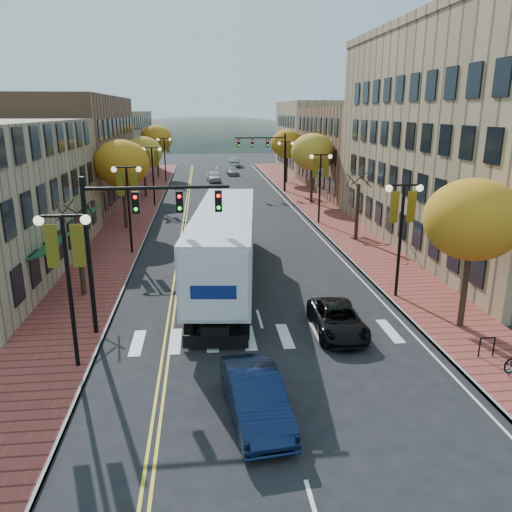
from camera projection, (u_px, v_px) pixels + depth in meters
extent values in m
plane|color=black|center=(271.00, 359.00, 20.01)|extent=(200.00, 200.00, 0.00)
cube|color=brown|center=(138.00, 209.00, 50.08)|extent=(4.00, 85.00, 0.15)
cube|color=brown|center=(314.00, 205.00, 51.93)|extent=(4.00, 85.00, 0.15)
cube|color=brown|center=(60.00, 152.00, 51.07)|extent=(12.00, 24.00, 11.00)
cube|color=#9E8966|center=(105.00, 144.00, 75.15)|extent=(12.00, 26.00, 9.50)
cube|color=#997F5B|center=(501.00, 141.00, 35.08)|extent=(15.00, 28.00, 15.00)
cube|color=brown|center=(375.00, 150.00, 60.60)|extent=(15.00, 24.00, 10.00)
cube|color=#9E8966|center=(330.00, 137.00, 81.45)|extent=(15.00, 20.00, 11.00)
cylinder|color=#382619|center=(80.00, 256.00, 26.08)|extent=(0.28, 0.28, 4.20)
cylinder|color=#382619|center=(124.00, 198.00, 41.26)|extent=(0.28, 0.28, 4.90)
ellipsoid|color=orange|center=(122.00, 163.00, 40.46)|extent=(4.48, 4.48, 3.81)
cylinder|color=#382619|center=(145.00, 176.00, 56.58)|extent=(0.28, 0.28, 4.55)
ellipsoid|color=yellow|center=(143.00, 152.00, 55.84)|extent=(4.16, 4.16, 3.54)
cylinder|color=#382619|center=(158.00, 159.00, 73.69)|extent=(0.28, 0.28, 5.04)
ellipsoid|color=orange|center=(156.00, 139.00, 72.86)|extent=(4.61, 4.61, 3.92)
cylinder|color=#382619|center=(466.00, 278.00, 22.16)|extent=(0.28, 0.28, 4.55)
ellipsoid|color=orange|center=(473.00, 220.00, 21.42)|extent=(4.16, 4.16, 3.54)
cylinder|color=#382619|center=(357.00, 212.00, 37.48)|extent=(0.28, 0.28, 4.20)
cylinder|color=#382619|center=(312.00, 179.00, 52.65)|extent=(0.28, 0.28, 4.90)
ellipsoid|color=yellow|center=(313.00, 152.00, 51.85)|extent=(4.48, 4.48, 3.81)
cylinder|color=#382619|center=(287.00, 164.00, 67.94)|extent=(0.28, 0.28, 4.76)
ellipsoid|color=orange|center=(287.00, 144.00, 67.17)|extent=(4.35, 4.35, 3.70)
cylinder|color=black|center=(70.00, 296.00, 18.39)|extent=(0.16, 0.16, 6.00)
cylinder|color=black|center=(62.00, 216.00, 17.55)|extent=(1.60, 0.10, 0.10)
sphere|color=#FFF2CC|center=(39.00, 221.00, 17.51)|extent=(0.36, 0.36, 0.36)
sphere|color=#FFF2CC|center=(85.00, 220.00, 17.68)|extent=(0.36, 0.36, 0.36)
cube|color=#A89C16|center=(52.00, 246.00, 17.81)|extent=(0.45, 0.03, 1.60)
cube|color=#A89C16|center=(78.00, 246.00, 17.91)|extent=(0.45, 0.03, 1.60)
cylinder|color=black|center=(129.00, 212.00, 33.66)|extent=(0.16, 0.16, 6.00)
cylinder|color=black|center=(126.00, 167.00, 32.82)|extent=(1.60, 0.10, 0.10)
sphere|color=#FFF2CC|center=(114.00, 169.00, 32.78)|extent=(0.36, 0.36, 0.36)
sphere|color=#FFF2CC|center=(139.00, 169.00, 32.95)|extent=(0.36, 0.36, 0.36)
cube|color=#A89C16|center=(120.00, 184.00, 33.09)|extent=(0.45, 0.03, 1.60)
cube|color=#A89C16|center=(134.00, 184.00, 33.18)|extent=(0.45, 0.03, 1.60)
cylinder|color=black|center=(153.00, 178.00, 50.84)|extent=(0.16, 0.16, 6.00)
cylinder|color=black|center=(151.00, 148.00, 50.00)|extent=(1.60, 0.10, 0.10)
sphere|color=#FFF2CC|center=(143.00, 149.00, 49.96)|extent=(0.36, 0.36, 0.36)
sphere|color=#FFF2CC|center=(160.00, 149.00, 50.13)|extent=(0.36, 0.36, 0.36)
cube|color=#A89C16|center=(148.00, 159.00, 50.27)|extent=(0.45, 0.03, 1.60)
cube|color=#A89C16|center=(157.00, 159.00, 50.36)|extent=(0.45, 0.03, 1.60)
cylinder|color=black|center=(165.00, 161.00, 68.02)|extent=(0.16, 0.16, 6.00)
cylinder|color=black|center=(164.00, 138.00, 67.18)|extent=(1.60, 0.10, 0.10)
sphere|color=#FFF2CC|center=(158.00, 139.00, 67.14)|extent=(0.36, 0.36, 0.36)
sphere|color=#FFF2CC|center=(170.00, 139.00, 67.31)|extent=(0.36, 0.36, 0.36)
cube|color=#A89C16|center=(161.00, 147.00, 67.44)|extent=(0.45, 0.03, 1.60)
cube|color=#A89C16|center=(168.00, 147.00, 67.54)|extent=(0.45, 0.03, 1.60)
cylinder|color=black|center=(400.00, 243.00, 25.66)|extent=(0.16, 0.16, 6.00)
cylinder|color=black|center=(405.00, 185.00, 24.82)|extent=(1.60, 0.10, 0.10)
sphere|color=#FFF2CC|center=(389.00, 188.00, 24.78)|extent=(0.36, 0.36, 0.36)
sphere|color=#FFF2CC|center=(420.00, 188.00, 24.95)|extent=(0.36, 0.36, 0.36)
cube|color=#A89C16|center=(394.00, 207.00, 25.09)|extent=(0.45, 0.03, 1.60)
cube|color=#A89C16|center=(411.00, 207.00, 25.18)|extent=(0.45, 0.03, 1.60)
cylinder|color=black|center=(320.00, 190.00, 42.84)|extent=(0.16, 0.16, 6.00)
cylinder|color=black|center=(321.00, 155.00, 42.00)|extent=(1.60, 0.10, 0.10)
sphere|color=#FFF2CC|center=(312.00, 157.00, 41.96)|extent=(0.36, 0.36, 0.36)
sphere|color=#FFF2CC|center=(330.00, 156.00, 42.13)|extent=(0.36, 0.36, 0.36)
cube|color=#A89C16|center=(315.00, 168.00, 42.26)|extent=(0.45, 0.03, 1.60)
cube|color=#A89C16|center=(326.00, 168.00, 42.36)|extent=(0.45, 0.03, 1.60)
cylinder|color=black|center=(285.00, 167.00, 60.02)|extent=(0.16, 0.16, 6.00)
cylinder|color=black|center=(286.00, 142.00, 59.18)|extent=(1.60, 0.10, 0.10)
sphere|color=#FFF2CC|center=(279.00, 143.00, 59.14)|extent=(0.36, 0.36, 0.36)
sphere|color=#FFF2CC|center=(293.00, 143.00, 59.31)|extent=(0.36, 0.36, 0.36)
cube|color=#A89C16|center=(282.00, 151.00, 59.44)|extent=(0.45, 0.03, 1.60)
cube|color=#A89C16|center=(289.00, 151.00, 59.54)|extent=(0.45, 0.03, 1.60)
cylinder|color=black|center=(89.00, 260.00, 21.13)|extent=(0.20, 0.20, 7.00)
cylinder|color=black|center=(157.00, 188.00, 20.59)|extent=(6.00, 0.14, 0.14)
cube|color=black|center=(136.00, 203.00, 20.67)|extent=(0.30, 0.25, 0.90)
sphere|color=#FF0C0C|center=(135.00, 197.00, 20.47)|extent=(0.16, 0.16, 0.16)
cube|color=black|center=(180.00, 202.00, 20.86)|extent=(0.30, 0.25, 0.90)
sphere|color=#FF0C0C|center=(179.00, 196.00, 20.65)|extent=(0.16, 0.16, 0.16)
cube|color=black|center=(218.00, 201.00, 21.02)|extent=(0.30, 0.25, 0.90)
sphere|color=#FF0C0C|center=(218.00, 196.00, 20.82)|extent=(0.16, 0.16, 0.16)
cylinder|color=black|center=(285.00, 163.00, 59.87)|extent=(0.20, 0.20, 7.00)
cylinder|color=black|center=(260.00, 138.00, 58.72)|extent=(6.00, 0.14, 0.14)
cube|color=black|center=(268.00, 143.00, 58.98)|extent=(0.30, 0.25, 0.90)
sphere|color=#FF0C0C|center=(268.00, 141.00, 58.78)|extent=(0.16, 0.16, 0.16)
cube|color=black|center=(252.00, 143.00, 58.80)|extent=(0.30, 0.25, 0.90)
sphere|color=#FF0C0C|center=(253.00, 141.00, 58.60)|extent=(0.16, 0.16, 0.16)
cube|color=black|center=(239.00, 143.00, 58.63)|extent=(0.30, 0.25, 0.90)
sphere|color=#FF0C0C|center=(239.00, 141.00, 58.43)|extent=(0.16, 0.16, 0.16)
cube|color=black|center=(225.00, 275.00, 27.18)|extent=(2.72, 14.82, 0.40)
cube|color=silver|center=(225.00, 239.00, 26.62)|extent=(4.53, 15.01, 3.18)
cube|color=black|center=(233.00, 223.00, 35.66)|extent=(3.19, 3.70, 2.84)
cylinder|color=black|center=(190.00, 326.00, 21.62)|extent=(0.52, 1.17, 1.14)
cylinder|color=black|center=(245.00, 326.00, 21.62)|extent=(0.52, 1.17, 1.14)
cylinder|color=black|center=(194.00, 314.00, 22.93)|extent=(0.52, 1.17, 1.14)
cylinder|color=black|center=(246.00, 314.00, 22.93)|extent=(0.52, 1.17, 1.14)
cylinder|color=black|center=(215.00, 245.00, 34.72)|extent=(0.52, 1.17, 1.14)
cylinder|color=black|center=(249.00, 245.00, 34.72)|extent=(0.52, 1.17, 1.14)
cylinder|color=black|center=(218.00, 236.00, 37.12)|extent=(0.52, 1.17, 1.14)
cylinder|color=black|center=(250.00, 236.00, 37.12)|extent=(0.52, 1.17, 1.14)
imported|color=#0D1835|center=(255.00, 396.00, 15.95)|extent=(2.15, 4.86, 1.55)
imported|color=black|center=(337.00, 319.00, 22.19)|extent=(2.21, 4.60, 1.26)
imported|color=silver|center=(214.00, 176.00, 69.71)|extent=(2.19, 4.44, 1.46)
imported|color=#94949A|center=(233.00, 171.00, 77.09)|extent=(1.79, 4.28, 1.24)
imported|color=#9D9EA5|center=(235.00, 162.00, 88.56)|extent=(2.27, 5.02, 1.60)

